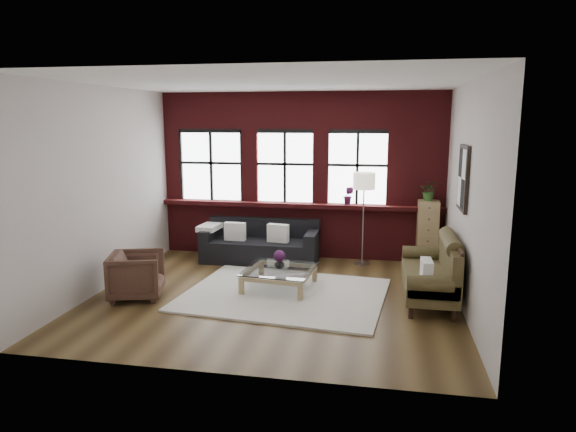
% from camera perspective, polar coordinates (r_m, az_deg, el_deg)
% --- Properties ---
extents(floor, '(5.50, 5.50, 0.00)m').
position_cam_1_polar(floor, '(8.00, -1.51, -8.89)').
color(floor, '#443219').
rests_on(floor, ground).
extents(ceiling, '(5.50, 5.50, 0.00)m').
position_cam_1_polar(ceiling, '(7.55, -1.63, 14.64)').
color(ceiling, white).
rests_on(ceiling, ground).
extents(wall_back, '(5.50, 0.00, 5.50)m').
position_cam_1_polar(wall_back, '(10.05, 1.42, 4.51)').
color(wall_back, beige).
rests_on(wall_back, ground).
extents(wall_front, '(5.50, 0.00, 5.50)m').
position_cam_1_polar(wall_front, '(5.23, -7.29, -1.30)').
color(wall_front, beige).
rests_on(wall_front, ground).
extents(wall_left, '(0.00, 5.00, 5.00)m').
position_cam_1_polar(wall_left, '(8.61, -19.79, 2.86)').
color(wall_left, beige).
rests_on(wall_left, ground).
extents(wall_right, '(0.00, 5.00, 5.00)m').
position_cam_1_polar(wall_right, '(7.54, 19.35, 1.85)').
color(wall_right, beige).
rests_on(wall_right, ground).
extents(brick_backwall, '(5.50, 0.12, 3.20)m').
position_cam_1_polar(brick_backwall, '(9.99, 1.36, 4.48)').
color(brick_backwall, '#5B1518').
rests_on(brick_backwall, floor).
extents(sill_ledge, '(5.50, 0.30, 0.08)m').
position_cam_1_polar(sill_ledge, '(9.98, 1.27, 1.23)').
color(sill_ledge, '#5B1518').
rests_on(sill_ledge, brick_backwall).
extents(window_left, '(1.38, 0.10, 1.50)m').
position_cam_1_polar(window_left, '(10.42, -8.48, 5.45)').
color(window_left, black).
rests_on(window_left, brick_backwall).
extents(window_mid, '(1.38, 0.10, 1.50)m').
position_cam_1_polar(window_mid, '(10.04, -0.32, 5.37)').
color(window_mid, black).
rests_on(window_mid, brick_backwall).
extents(window_right, '(1.38, 0.10, 1.50)m').
position_cam_1_polar(window_right, '(9.87, 7.72, 5.19)').
color(window_right, black).
rests_on(window_right, brick_backwall).
extents(wall_poster, '(0.05, 0.74, 0.94)m').
position_cam_1_polar(wall_poster, '(7.80, 18.92, 4.01)').
color(wall_poster, black).
rests_on(wall_poster, wall_right).
extents(shag_rug, '(3.24, 2.67, 0.03)m').
position_cam_1_polar(shag_rug, '(8.03, -0.39, -8.69)').
color(shag_rug, beige).
rests_on(shag_rug, floor).
extents(dark_sofa, '(2.19, 0.89, 0.79)m').
position_cam_1_polar(dark_sofa, '(9.81, -3.08, -2.79)').
color(dark_sofa, black).
rests_on(dark_sofa, floor).
extents(pillow_a, '(0.40, 0.14, 0.34)m').
position_cam_1_polar(pillow_a, '(9.79, -5.91, -1.71)').
color(pillow_a, white).
rests_on(pillow_a, dark_sofa).
extents(pillow_b, '(0.42, 0.20, 0.34)m').
position_cam_1_polar(pillow_b, '(9.59, -1.11, -1.92)').
color(pillow_b, white).
rests_on(pillow_b, dark_sofa).
extents(vintage_settee, '(0.82, 1.85, 0.99)m').
position_cam_1_polar(vintage_settee, '(7.97, 15.36, -5.61)').
color(vintage_settee, '#443B1F').
rests_on(vintage_settee, floor).
extents(pillow_settee, '(0.15, 0.39, 0.34)m').
position_cam_1_polar(pillow_settee, '(7.39, 15.14, -6.00)').
color(pillow_settee, white).
rests_on(pillow_settee, vintage_settee).
extents(armchair, '(0.96, 0.95, 0.71)m').
position_cam_1_polar(armchair, '(8.16, -16.47, -6.33)').
color(armchair, '#412A20').
rests_on(armchair, floor).
extents(coffee_table, '(1.16, 1.16, 0.36)m').
position_cam_1_polar(coffee_table, '(8.25, -0.96, -7.03)').
color(coffee_table, '#A08657').
rests_on(coffee_table, shag_rug).
extents(vase, '(0.20, 0.20, 0.17)m').
position_cam_1_polar(vase, '(8.17, -0.96, -5.29)').
color(vase, '#B2B2B2').
rests_on(vase, coffee_table).
extents(flowers, '(0.18, 0.18, 0.18)m').
position_cam_1_polar(flowers, '(8.14, -0.97, -4.46)').
color(flowers, '#491948').
rests_on(flowers, vase).
extents(drawer_chest, '(0.38, 0.38, 1.22)m').
position_cam_1_polar(drawer_chest, '(9.81, 15.21, -1.87)').
color(drawer_chest, '#A08657').
rests_on(drawer_chest, floor).
extents(potted_plant_top, '(0.39, 0.35, 0.36)m').
position_cam_1_polar(potted_plant_top, '(9.68, 15.44, 2.72)').
color(potted_plant_top, '#2D5923').
rests_on(potted_plant_top, drawer_chest).
extents(floor_lamp, '(0.40, 0.40, 1.87)m').
position_cam_1_polar(floor_lamp, '(9.58, 8.36, 0.10)').
color(floor_lamp, '#A5A5A8').
rests_on(floor_lamp, floor).
extents(sill_plant, '(0.23, 0.20, 0.35)m').
position_cam_1_polar(sill_plant, '(9.81, 6.75, 2.27)').
color(sill_plant, '#491948').
rests_on(sill_plant, sill_ledge).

